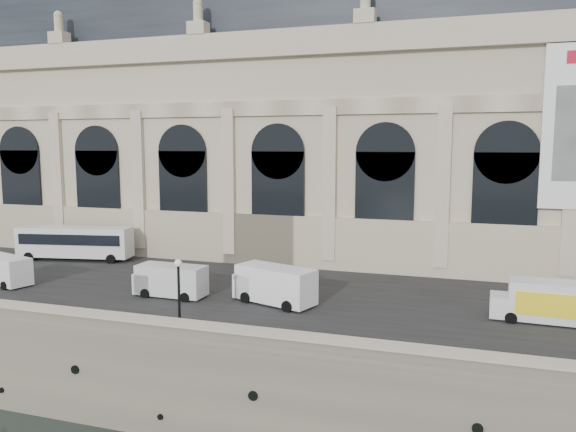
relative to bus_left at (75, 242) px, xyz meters
name	(u,v)px	position (x,y,z in m)	size (l,w,h in m)	color
quay	(347,271)	(24.48, 16.63, -4.91)	(160.00, 70.00, 6.00)	gray
street	(293,290)	(24.48, -4.37, -1.88)	(160.00, 24.00, 0.06)	#2D2D2D
parapet	(224,337)	(24.48, -17.77, -1.29)	(160.00, 1.40, 1.21)	gray
museum	(287,125)	(18.50, 12.49, 11.81)	(69.00, 18.70, 29.10)	beige
bus_left	(75,242)	(0.00, 0.00, 0.00)	(11.81, 4.49, 3.41)	silver
van_a	(2,270)	(0.73, -10.03, -0.68)	(5.77, 3.48, 2.41)	white
van_b	(271,284)	(24.04, -8.42, -0.50)	(6.64, 4.20, 2.77)	white
van_c	(168,281)	(15.83, -9.16, -0.65)	(5.60, 2.42, 2.47)	silver
box_truck	(549,302)	(42.88, -7.16, -0.52)	(6.96, 2.67, 2.77)	silver
lamp_right	(179,295)	(20.48, -15.77, 0.34)	(0.46, 0.46, 4.53)	black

